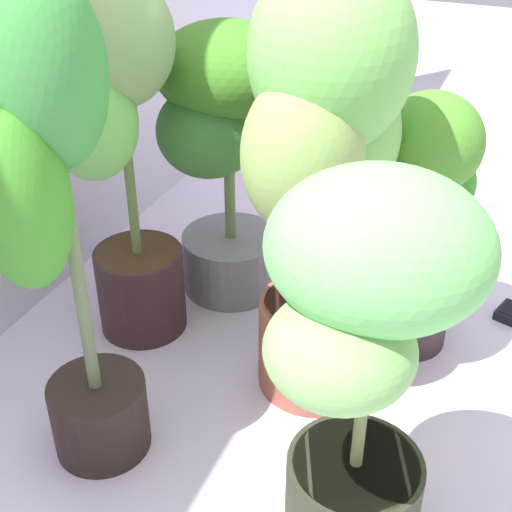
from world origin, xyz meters
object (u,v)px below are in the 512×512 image
at_px(potted_plant_back_right, 224,134).
at_px(nutrient_bottle, 345,239).
at_px(potted_plant_front_right, 425,208).
at_px(potted_plant_front_left, 363,351).
at_px(potted_plant_center, 325,154).
at_px(potted_plant_back_center, 118,141).
at_px(potted_plant_back_left, 56,213).

bearing_deg(potted_plant_back_right, nutrient_bottle, -50.87).
bearing_deg(potted_plant_front_right, potted_plant_front_left, -177.87).
xyz_separation_m(potted_plant_back_right, nutrient_bottle, (0.22, -0.26, -0.35)).
height_order(potted_plant_front_right, potted_plant_front_left, potted_plant_front_left).
distance_m(potted_plant_center, potted_plant_back_right, 0.44).
relative_size(potted_plant_center, potted_plant_front_right, 1.47).
height_order(potted_plant_front_right, potted_plant_back_center, potted_plant_back_center).
bearing_deg(potted_plant_front_left, potted_plant_back_right, 39.00).
relative_size(potted_plant_back_right, potted_plant_back_center, 0.83).
distance_m(potted_plant_back_right, potted_plant_back_center, 0.29).
height_order(potted_plant_back_left, nutrient_bottle, potted_plant_back_left).
relative_size(potted_plant_center, potted_plant_back_right, 1.30).
height_order(potted_plant_front_left, nutrient_bottle, potted_plant_front_left).
xyz_separation_m(potted_plant_back_left, potted_plant_back_center, (0.38, 0.13, -0.04)).
xyz_separation_m(potted_plant_front_right, potted_plant_back_center, (-0.23, 0.63, 0.14)).
bearing_deg(potted_plant_front_right, potted_plant_center, 145.53).
distance_m(potted_plant_center, potted_plant_front_right, 0.35).
xyz_separation_m(potted_plant_back_right, potted_plant_back_center, (-0.25, 0.13, 0.06)).
bearing_deg(potted_plant_back_center, potted_plant_back_left, -161.76).
bearing_deg(potted_plant_center, potted_plant_back_left, 137.53).
relative_size(potted_plant_center, potted_plant_front_left, 1.29).
bearing_deg(potted_plant_center, potted_plant_front_right, -34.47).
bearing_deg(potted_plant_center, potted_plant_back_center, 88.40).
bearing_deg(potted_plant_back_center, nutrient_bottle, -40.16).
distance_m(potted_plant_front_right, potted_plant_back_right, 0.51).
bearing_deg(potted_plant_back_right, potted_plant_back_center, 152.78).
xyz_separation_m(potted_plant_front_left, nutrient_bottle, (0.86, 0.26, -0.34)).
bearing_deg(potted_plant_front_left, potted_plant_back_left, 88.80).
relative_size(potted_plant_back_left, potted_plant_back_right, 1.32).
distance_m(potted_plant_back_left, potted_plant_back_right, 0.64).
bearing_deg(nutrient_bottle, potted_plant_front_right, -135.61).
bearing_deg(potted_plant_back_left, potted_plant_front_right, -39.54).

